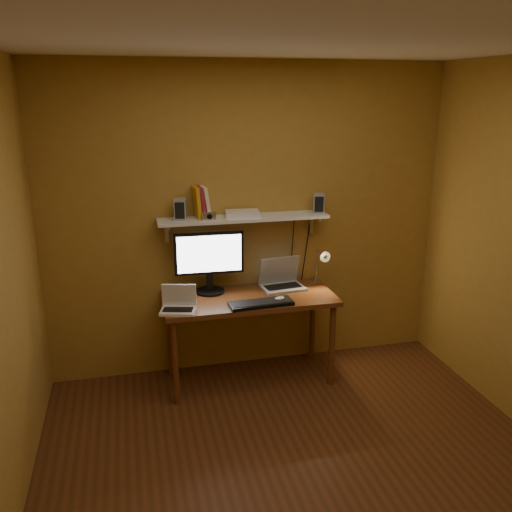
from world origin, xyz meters
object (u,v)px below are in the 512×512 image
object	(u,v)px
laptop	(281,279)
speaker_right	(319,203)
desk_lamp	(321,262)
shelf_camera	(209,216)
desk	(249,306)
wall_shelf	(244,218)
router	(242,214)
mouse	(280,299)
netbook	(179,304)
keyboard	(261,304)
monitor	(209,259)
speaker_left	(180,209)

from	to	relation	value
laptop	speaker_right	bearing A→B (deg)	-0.72
desk_lamp	shelf_camera	world-z (taller)	shelf_camera
desk	speaker_right	world-z (taller)	speaker_right
wall_shelf	shelf_camera	world-z (taller)	shelf_camera
desk_lamp	router	distance (m)	0.80
shelf_camera	mouse	bearing A→B (deg)	-29.73
netbook	keyboard	world-z (taller)	netbook
monitor	desk_lamp	size ratio (longest dim) A/B	1.51
laptop	monitor	bearing A→B (deg)	171.76
monitor	laptop	world-z (taller)	monitor
monitor	keyboard	distance (m)	0.58
desk_lamp	shelf_camera	bearing A→B (deg)	179.93
wall_shelf	router	xyz separation A→B (m)	(-0.01, 0.00, 0.04)
desk_lamp	speaker_right	bearing A→B (deg)	108.96
wall_shelf	netbook	distance (m)	0.88
laptop	shelf_camera	distance (m)	0.85
netbook	monitor	bearing A→B (deg)	63.57
laptop	shelf_camera	bearing A→B (deg)	176.08
desk	monitor	xyz separation A→B (m)	(-0.30, 0.17, 0.37)
desk	laptop	size ratio (longest dim) A/B	3.70
laptop	netbook	bearing A→B (deg)	-167.23
desk	router	distance (m)	0.76
wall_shelf	speaker_right	distance (m)	0.65
desk	mouse	xyz separation A→B (m)	(0.21, -0.16, 0.10)
monitor	netbook	world-z (taller)	monitor
monitor	mouse	bearing A→B (deg)	-31.32
desk	router	bearing A→B (deg)	92.88
keyboard	desk	bearing A→B (deg)	99.96
desk_lamp	shelf_camera	size ratio (longest dim) A/B	3.31
keyboard	mouse	xyz separation A→B (m)	(0.16, 0.04, 0.01)
desk	mouse	world-z (taller)	mouse
netbook	mouse	bearing A→B (deg)	14.75
wall_shelf	monitor	size ratio (longest dim) A/B	2.47
monitor	desk	bearing A→B (deg)	-28.19
desk	netbook	world-z (taller)	netbook
wall_shelf	speaker_right	bearing A→B (deg)	-0.87
laptop	keyboard	world-z (taller)	laptop
monitor	netbook	bearing A→B (deg)	-129.22
mouse	speaker_right	size ratio (longest dim) A/B	0.63
speaker_right	monitor	bearing A→B (deg)	-163.36
netbook	router	distance (m)	0.90
desk_lamp	speaker_left	xyz separation A→B (m)	(-1.17, 0.08, 0.50)
wall_shelf	monitor	world-z (taller)	wall_shelf
speaker_left	speaker_right	size ratio (longest dim) A/B	1.02
shelf_camera	monitor	bearing A→B (deg)	90.02
netbook	shelf_camera	xyz separation A→B (m)	(0.29, 0.29, 0.60)
netbook	mouse	xyz separation A→B (m)	(0.80, -0.00, -0.04)
desk	netbook	bearing A→B (deg)	-164.87
monitor	keyboard	world-z (taller)	monitor
speaker_right	mouse	bearing A→B (deg)	-125.18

